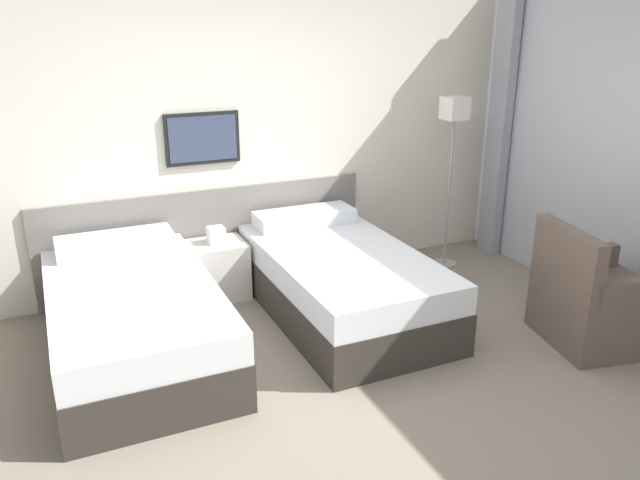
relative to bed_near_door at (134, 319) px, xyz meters
name	(u,v)px	position (x,y,z in m)	size (l,w,h in m)	color
ground_plane	(367,388)	(1.32, -1.07, -0.29)	(16.00, 16.00, 0.00)	slate
wall_headboard	(252,140)	(1.28, 1.07, 1.01)	(10.00, 0.10, 2.70)	beige
bed_near_door	(134,319)	(0.00, 0.00, 0.00)	(1.13, 2.03, 0.68)	#332D28
bed_near_window	(341,281)	(1.65, 0.00, 0.00)	(1.13, 2.03, 0.68)	#332D28
nightstand	(218,269)	(0.82, 0.75, -0.03)	(0.48, 0.41, 0.64)	beige
floor_lamp	(453,131)	(3.07, 0.56, 1.04)	(0.24, 0.24, 1.64)	#9E9993
armchair	(596,304)	(3.18, -1.20, 0.01)	(0.91, 0.89, 0.92)	brown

